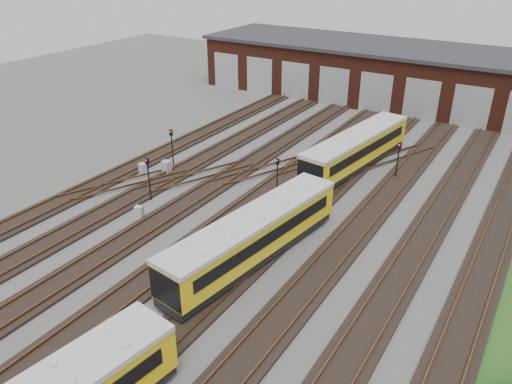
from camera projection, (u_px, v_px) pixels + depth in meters
The scene contains 13 objects.
ground at pixel (202, 271), 29.19m from camera, with size 120.00×120.00×0.00m, color #464441.
track_network at pixel (206, 263), 29.66m from camera, with size 30.40×70.00×0.33m.
maintenance_shed at pixel (411, 75), 57.98m from camera, with size 51.00×12.50×6.35m.
metro_train at pixel (253, 236), 29.29m from camera, with size 4.29×45.78×2.81m.
signal_mast_0 at pixel (172, 143), 41.66m from camera, with size 0.30×0.28×3.31m.
signal_mast_1 at pixel (148, 174), 36.17m from camera, with size 0.26×0.24×3.38m.
signal_mast_2 at pixel (398, 156), 39.60m from camera, with size 0.29×0.27×3.07m.
signal_mast_3 at pixel (277, 172), 36.96m from camera, with size 0.26×0.24×3.03m.
relay_cabinet_0 at pixel (143, 169), 41.06m from camera, with size 0.55×0.46×0.92m, color #ACAFB2.
relay_cabinet_1 at pixel (166, 167), 41.16m from camera, with size 0.65×0.54×1.08m, color #ACAFB2.
relay_cabinet_2 at pixel (139, 212), 34.54m from camera, with size 0.54×0.45×0.90m, color #ACAFB2.
relay_cabinet_3 at pixel (366, 138), 47.08m from camera, with size 0.65×0.54×1.08m, color #ACAFB2.
relay_cabinet_4 at pixel (296, 224), 32.86m from camera, with size 0.68×0.57×1.13m, color #ACAFB2.
Camera 1 is at (15.34, -18.65, 17.32)m, focal length 35.00 mm.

